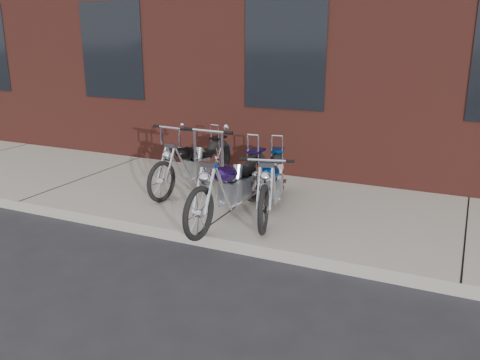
% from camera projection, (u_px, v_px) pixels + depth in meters
% --- Properties ---
extents(ground, '(120.00, 120.00, 0.00)m').
position_uv_depth(ground, '(197.00, 246.00, 6.27)').
color(ground, '#26252B').
rests_on(ground, ground).
extents(sidewalk, '(22.00, 3.00, 0.15)m').
position_uv_depth(sidewalk, '(247.00, 204.00, 7.56)').
color(sidewalk, '#A09A94').
rests_on(sidewalk, ground).
extents(chopper_purple, '(0.56, 2.31, 1.30)m').
position_uv_depth(chopper_purple, '(232.00, 187.00, 6.71)').
color(chopper_purple, black).
rests_on(chopper_purple, sidewalk).
extents(chopper_blue, '(0.74, 2.13, 0.95)m').
position_uv_depth(chopper_blue, '(272.00, 184.00, 6.92)').
color(chopper_blue, black).
rests_on(chopper_blue, sidewalk).
extents(chopper_third, '(0.53, 2.12, 1.08)m').
position_uv_depth(chopper_third, '(194.00, 165.00, 7.99)').
color(chopper_third, black).
rests_on(chopper_third, sidewalk).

